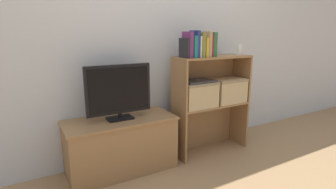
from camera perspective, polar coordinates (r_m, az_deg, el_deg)
ground_plane at (r=2.52m, az=1.63°, el=-15.56°), size 16.00×16.00×0.00m
wall_back at (r=2.60m, az=-3.44°, el=12.88°), size 10.00×0.05×2.40m
tv_stand at (r=2.41m, az=-10.16°, el=-10.73°), size 0.96×0.43×0.49m
tv at (r=2.26m, az=-10.65°, el=0.79°), size 0.57×0.14×0.47m
bookshelf_lower_tier at (r=2.81m, az=8.51°, el=-5.60°), size 0.80×0.28×0.51m
bookshelf_upper_tier at (r=2.70m, az=8.88°, el=4.46°), size 0.80×0.28×0.48m
book_charcoal at (r=2.38m, az=3.54°, el=10.05°), size 0.02×0.16×0.18m
book_plum at (r=2.40m, az=4.29°, el=10.75°), size 0.04×0.14×0.23m
book_teal at (r=2.42m, az=5.11°, el=10.34°), size 0.03×0.16×0.20m
book_navy at (r=2.45m, az=5.86°, el=10.88°), size 0.03×0.14×0.24m
book_ivory at (r=2.46m, az=6.38°, el=10.30°), size 0.02×0.13×0.19m
book_olive at (r=2.48m, az=6.90°, el=10.60°), size 0.03×0.15×0.22m
book_mustard at (r=2.50m, az=7.61°, el=10.17°), size 0.03×0.15×0.18m
book_tan at (r=2.52m, az=8.26°, el=10.78°), size 0.03×0.15×0.23m
book_maroon at (r=2.54m, az=8.79°, el=10.51°), size 0.02×0.14×0.21m
book_forest at (r=2.56m, az=9.43°, el=10.70°), size 0.04×0.13×0.23m
baby_monitor at (r=2.86m, az=15.22°, el=9.44°), size 0.05×0.04×0.13m
storage_basket_left at (r=2.56m, az=6.38°, el=0.24°), size 0.36×0.25×0.24m
storage_basket_right at (r=2.79m, az=12.73°, el=1.11°), size 0.36×0.25×0.24m
laptop at (r=2.53m, az=6.45°, el=2.94°), size 0.32×0.22×0.02m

